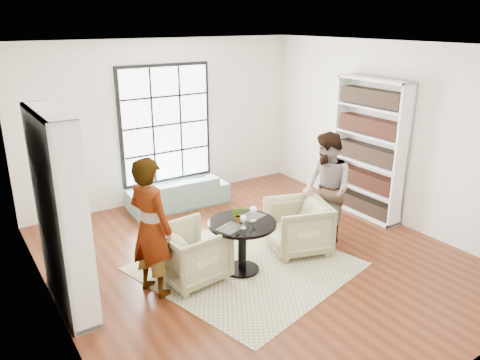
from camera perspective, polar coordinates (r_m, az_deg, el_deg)
ground at (r=6.96m, az=1.99°, el=-9.43°), size 6.00×6.00×0.00m
room_shell at (r=6.89m, az=-0.48°, el=1.62°), size 6.00×6.01×6.00m
rug at (r=6.73m, az=0.77°, el=-10.45°), size 3.09×3.09×0.01m
pedestal_table at (r=6.38m, az=0.27°, el=-6.82°), size 0.93×0.93×0.74m
sofa at (r=8.76m, az=-7.57°, el=-1.48°), size 1.87×0.79×0.54m
armchair_left at (r=6.30m, az=-5.88°, el=-8.89°), size 0.92×0.90×0.76m
armchair_right at (r=7.06m, az=7.02°, el=-5.63°), size 1.07×1.05×0.78m
person_left at (r=5.87m, az=-10.83°, el=-5.69°), size 0.62×0.76×1.80m
person_right at (r=7.22m, az=10.53°, el=-1.11°), size 0.84×0.98×1.74m
placemat_left at (r=6.12m, az=-1.18°, el=-5.88°), size 0.41×0.36×0.01m
placemat_right at (r=6.46m, az=1.46°, el=-4.48°), size 0.41×0.36×0.01m
cutlery_left at (r=6.11m, az=-1.18°, el=-5.82°), size 0.21×0.25×0.01m
cutlery_right at (r=6.45m, az=1.46°, el=-4.42°), size 0.21×0.25×0.01m
wine_glass_left at (r=6.06m, az=0.42°, el=-4.77°), size 0.08×0.08×0.18m
wine_glass_right at (r=6.28m, az=1.64°, el=-3.74°), size 0.10×0.10×0.21m
flower_centerpiece at (r=6.25m, az=-0.18°, el=-4.21°), size 0.23×0.21×0.23m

